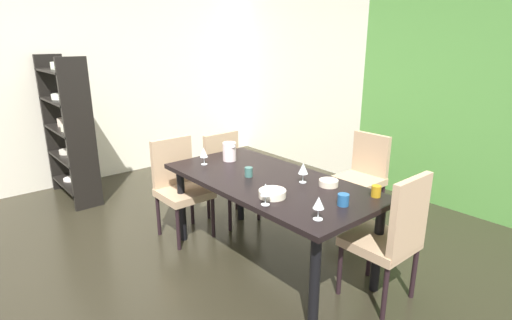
{
  "coord_description": "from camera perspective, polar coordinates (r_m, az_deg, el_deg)",
  "views": [
    {
      "loc": [
        2.66,
        -1.67,
        1.85
      ],
      "look_at": [
        0.16,
        0.46,
        0.85
      ],
      "focal_mm": 28.0,
      "sensor_mm": 36.0,
      "label": 1
    }
  ],
  "objects": [
    {
      "name": "wine_glass_front",
      "position": [
        2.53,
        8.94,
        -6.12
      ],
      "size": [
        0.07,
        0.07,
        0.15
      ],
      "color": "silver",
      "rests_on": "dining_table"
    },
    {
      "name": "wine_glass_south",
      "position": [
        3.16,
        6.76,
        -1.24
      ],
      "size": [
        0.08,
        0.08,
        0.16
      ],
      "color": "silver",
      "rests_on": "dining_table"
    },
    {
      "name": "serving_bowl_north",
      "position": [
        2.88,
        2.36,
        -4.8
      ],
      "size": [
        0.2,
        0.2,
        0.05
      ],
      "primitive_type": "cylinder",
      "color": "#F1E5C9",
      "rests_on": "dining_table"
    },
    {
      "name": "chair_left_far",
      "position": [
        4.19,
        -3.93,
        -1.7
      ],
      "size": [
        0.44,
        0.44,
        0.9
      ],
      "rotation": [
        0.0,
        0.0,
        -1.57
      ],
      "color": "tan",
      "rests_on": "ground_plane"
    },
    {
      "name": "cup_right",
      "position": [
        3.29,
        -1.06,
        -1.73
      ],
      "size": [
        0.07,
        0.07,
        0.08
      ],
      "primitive_type": "cylinder",
      "color": "#3A6761",
      "rests_on": "dining_table"
    },
    {
      "name": "garden_window_panel",
      "position": [
        4.67,
        31.83,
        7.83
      ],
      "size": [
        3.2,
        0.1,
        2.62
      ],
      "primitive_type": "cube",
      "color": "#579A43",
      "rests_on": "ground_plane"
    },
    {
      "name": "wine_glass_near_shelf",
      "position": [
        3.62,
        -7.47,
        1.02
      ],
      "size": [
        0.07,
        0.07,
        0.16
      ],
      "color": "silver",
      "rests_on": "dining_table"
    },
    {
      "name": "pitcher_rear",
      "position": [
        3.72,
        -3.81,
        1.23
      ],
      "size": [
        0.14,
        0.12,
        0.17
      ],
      "color": "silver",
      "rests_on": "dining_table"
    },
    {
      "name": "chair_right_far",
      "position": [
        2.99,
        18.76,
        -10.03
      ],
      "size": [
        0.44,
        0.44,
        0.99
      ],
      "rotation": [
        0.0,
        0.0,
        1.57
      ],
      "color": "tan",
      "rests_on": "ground_plane"
    },
    {
      "name": "wine_glass_corner",
      "position": [
        2.72,
        1.37,
        -4.29
      ],
      "size": [
        0.07,
        0.07,
        0.16
      ],
      "color": "silver",
      "rests_on": "dining_table"
    },
    {
      "name": "back_panel_interior",
      "position": [
        6.16,
        5.77,
        11.87
      ],
      "size": [
        2.46,
        0.1,
        2.62
      ],
      "primitive_type": "cube",
      "color": "#ECE7CF",
      "rests_on": "ground_plane"
    },
    {
      "name": "left_interior_panel",
      "position": [
        5.71,
        -23.62,
        10.17
      ],
      "size": [
        0.1,
        5.6,
        2.62
      ],
      "primitive_type": "cube",
      "color": "white",
      "rests_on": "ground_plane"
    },
    {
      "name": "cup_center",
      "position": [
        3.01,
        16.78,
        -4.29
      ],
      "size": [
        0.07,
        0.07,
        0.08
      ],
      "primitive_type": "cylinder",
      "color": "#B38117",
      "rests_on": "dining_table"
    },
    {
      "name": "cup_west",
      "position": [
        2.8,
        12.35,
        -5.57
      ],
      "size": [
        0.08,
        0.08,
        0.08
      ],
      "primitive_type": "cylinder",
      "color": "#21548B",
      "rests_on": "dining_table"
    },
    {
      "name": "display_shelf",
      "position": [
        5.14,
        -25.28,
        4.03
      ],
      "size": [
        0.93,
        0.31,
        1.67
      ],
      "color": "black",
      "rests_on": "ground_plane"
    },
    {
      "name": "serving_bowl_left",
      "position": [
        3.14,
        10.32,
        -3.23
      ],
      "size": [
        0.15,
        0.15,
        0.05
      ],
      "primitive_type": "cylinder",
      "color": "beige",
      "rests_on": "dining_table"
    },
    {
      "name": "dining_table",
      "position": [
        3.27,
        1.84,
        -4.18
      ],
      "size": [
        1.85,
        0.9,
        0.76
      ],
      "color": "black",
      "rests_on": "ground_plane"
    },
    {
      "name": "chair_left_near",
      "position": [
        3.89,
        -10.87,
        -3.26
      ],
      "size": [
        0.44,
        0.44,
        0.94
      ],
      "rotation": [
        0.0,
        0.0,
        -1.57
      ],
      "color": "tan",
      "rests_on": "ground_plane"
    },
    {
      "name": "ground_plane",
      "position": [
        3.64,
        -7.32,
        -13.86
      ],
      "size": [
        5.66,
        5.6,
        0.02
      ],
      "primitive_type": "cube",
      "color": "#29251A"
    },
    {
      "name": "chair_head_far",
      "position": [
        4.28,
        14.96,
        -1.81
      ],
      "size": [
        0.44,
        0.45,
        0.91
      ],
      "rotation": [
        0.0,
        0.0,
        3.14
      ],
      "color": "tan",
      "rests_on": "ground_plane"
    }
  ]
}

